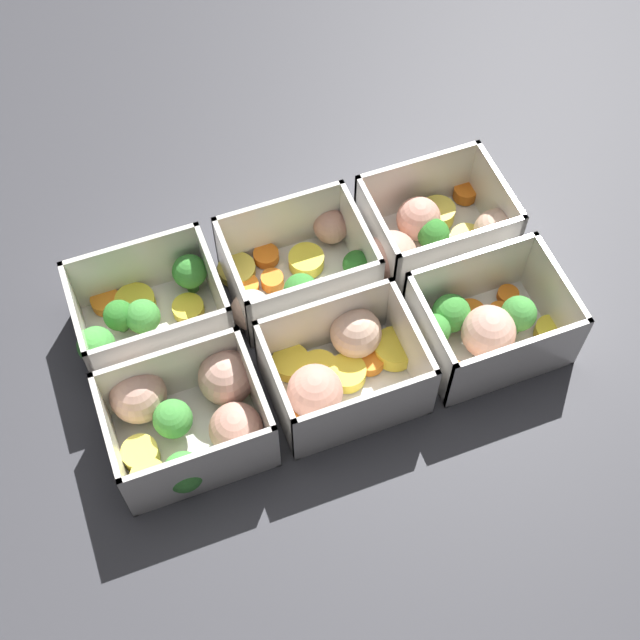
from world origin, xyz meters
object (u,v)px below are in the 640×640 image
object	(u,v)px
container_near_left	(435,232)
container_near_center	(298,272)
container_near_right	(149,317)
container_far_center	(340,367)
container_far_right	(190,416)
container_far_left	(486,326)

from	to	relation	value
container_near_left	container_near_center	distance (m)	0.14
container_near_center	container_near_right	distance (m)	0.15
container_far_center	container_far_right	size ratio (longest dim) A/B	1.02
container_near_left	container_far_right	size ratio (longest dim) A/B	1.14
container_near_right	container_far_center	size ratio (longest dim) A/B	0.92
container_far_left	container_near_left	bearing A→B (deg)	-90.54
container_near_right	container_far_left	xyz separation A→B (m)	(-0.29, 0.12, 0.00)
container_near_right	container_far_center	distance (m)	0.19
container_near_right	container_near_left	bearing A→B (deg)	179.22
container_near_left	container_far_right	xyz separation A→B (m)	(0.29, 0.11, 0.00)
container_far_center	container_far_left	bearing A→B (deg)	176.92
container_far_left	container_far_right	bearing A→B (deg)	-1.63
container_far_left	container_near_right	bearing A→B (deg)	-22.54
container_near_right	container_far_center	bearing A→B (deg)	142.65
container_near_center	container_far_right	size ratio (longest dim) A/B	1.10
container_far_left	container_far_center	distance (m)	0.14
container_near_left	container_near_center	world-z (taller)	same
container_near_left	container_near_right	bearing A→B (deg)	-0.78
container_near_right	container_far_center	world-z (taller)	same
container_near_left	container_far_left	size ratio (longest dim) A/B	1.20
container_near_center	container_far_center	distance (m)	0.11
container_far_right	container_near_right	bearing A→B (deg)	-86.38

